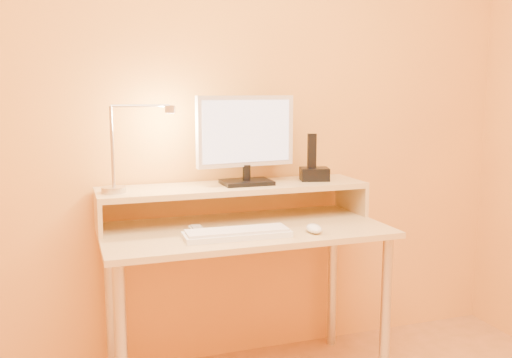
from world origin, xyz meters
name	(u,v)px	position (x,y,z in m)	size (l,w,h in m)	color
wall_back	(223,101)	(0.00, 1.50, 1.25)	(3.00, 0.04, 2.50)	#F0A23F
desk_leg_fl	(122,355)	(-0.55, 0.93, 0.35)	(0.04, 0.04, 0.69)	silver
desk_leg_fr	(385,316)	(0.55, 0.93, 0.35)	(0.04, 0.04, 0.69)	silver
desk_leg_bl	(110,306)	(-0.55, 1.43, 0.35)	(0.04, 0.04, 0.69)	silver
desk_leg_br	(332,279)	(0.55, 1.43, 0.35)	(0.04, 0.04, 0.69)	silver
desk_lower	(244,230)	(0.00, 1.18, 0.71)	(1.20, 0.60, 0.03)	tan
shelf_riser_left	(98,214)	(-0.59, 1.33, 0.79)	(0.02, 0.30, 0.14)	tan
shelf_riser_right	(351,197)	(0.59, 1.33, 0.79)	(0.02, 0.30, 0.14)	tan
desk_shelf	(234,188)	(0.00, 1.33, 0.87)	(1.20, 0.30, 0.03)	tan
monitor_foot	(247,182)	(0.06, 1.33, 0.89)	(0.22, 0.16, 0.02)	black
monitor_neck	(247,173)	(0.06, 1.33, 0.93)	(0.04, 0.04, 0.07)	black
monitor_panel	(246,131)	(0.06, 1.34, 1.12)	(0.46, 0.04, 0.31)	silver
monitor_back	(244,131)	(0.06, 1.36, 1.12)	(0.42, 0.01, 0.27)	black
monitor_screen	(247,131)	(0.06, 1.32, 1.12)	(0.42, 0.00, 0.27)	silver
lamp_base	(114,190)	(-0.53, 1.30, 0.89)	(0.10, 0.10, 0.03)	silver
lamp_post	(112,147)	(-0.53, 1.30, 1.07)	(0.01, 0.01, 0.33)	silver
lamp_arm	(141,106)	(-0.41, 1.30, 1.24)	(0.01, 0.01, 0.24)	silver
lamp_head	(170,109)	(-0.29, 1.30, 1.22)	(0.04, 0.04, 0.03)	silver
lamp_bulb	(170,113)	(-0.29, 1.30, 1.20)	(0.03, 0.03, 0.00)	#FFEAC6
phone_dock	(314,174)	(0.39, 1.33, 0.91)	(0.13, 0.10, 0.06)	black
phone_handset	(312,151)	(0.38, 1.33, 1.02)	(0.04, 0.03, 0.16)	black
phone_led	(328,175)	(0.44, 1.28, 0.91)	(0.01, 0.00, 0.04)	#3491FF
keyboard	(237,234)	(-0.08, 1.04, 0.73)	(0.43, 0.14, 0.02)	white
mouse	(314,228)	(0.24, 1.00, 0.74)	(0.06, 0.11, 0.04)	white
remote_control	(199,233)	(-0.21, 1.12, 0.73)	(0.05, 0.19, 0.02)	white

